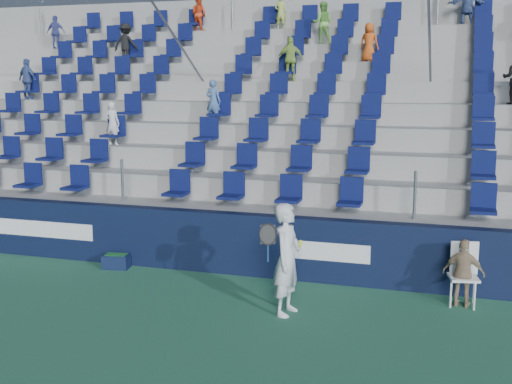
# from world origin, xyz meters

# --- Properties ---
(ground) EXTENTS (70.00, 70.00, 0.00)m
(ground) POSITION_xyz_m (0.00, 0.00, 0.00)
(ground) COLOR #2F6E4E
(ground) RESTS_ON ground
(sponsor_wall) EXTENTS (24.00, 0.32, 1.20)m
(sponsor_wall) POSITION_xyz_m (0.00, 3.15, 0.60)
(sponsor_wall) COLOR black
(sponsor_wall) RESTS_ON ground
(grandstand) EXTENTS (24.00, 8.17, 6.63)m
(grandstand) POSITION_xyz_m (0.00, 8.24, 2.14)
(grandstand) COLOR #959691
(grandstand) RESTS_ON ground
(tennis_player) EXTENTS (0.69, 0.71, 1.82)m
(tennis_player) POSITION_xyz_m (1.19, 1.30, 0.91)
(tennis_player) COLOR silver
(tennis_player) RESTS_ON ground
(line_judge_chair) EXTENTS (0.55, 0.56, 1.05)m
(line_judge_chair) POSITION_xyz_m (3.90, 2.66, 0.60)
(line_judge_chair) COLOR white
(line_judge_chair) RESTS_ON ground
(line_judge) EXTENTS (0.71, 0.38, 1.15)m
(line_judge) POSITION_xyz_m (3.90, 2.50, 0.58)
(line_judge) COLOR tan
(line_judge) RESTS_ON ground
(ball_bin) EXTENTS (0.56, 0.41, 0.29)m
(ball_bin) POSITION_xyz_m (-2.73, 2.75, 0.16)
(ball_bin) COLOR #0F1937
(ball_bin) RESTS_ON ground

